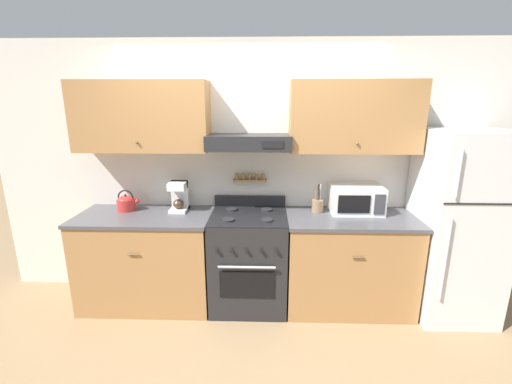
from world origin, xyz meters
name	(u,v)px	position (x,y,z in m)	size (l,w,h in m)	color
ground_plane	(247,323)	(0.00, 0.00, 0.00)	(16.00, 16.00, 0.00)	#937551
wall_back	(248,155)	(-0.01, 0.64, 1.46)	(5.20, 0.46, 2.55)	silver
counter_left	(148,259)	(-1.00, 0.34, 0.46)	(1.28, 0.68, 0.93)	#AD7A47
counter_right	(348,261)	(0.97, 0.34, 0.46)	(1.21, 0.68, 0.93)	#AD7A47
stove_range	(249,260)	(0.00, 0.34, 0.47)	(0.72, 0.68, 1.04)	#232326
refrigerator	(456,225)	(1.92, 0.30, 0.87)	(0.68, 0.75, 1.74)	white
tea_kettle	(126,203)	(-1.22, 0.47, 1.00)	(0.23, 0.18, 0.21)	red
coffee_maker	(179,195)	(-0.69, 0.50, 1.08)	(0.16, 0.22, 0.29)	white
microwave	(356,199)	(1.04, 0.49, 1.06)	(0.49, 0.36, 0.26)	white
utensil_crock	(317,205)	(0.67, 0.47, 1.00)	(0.11, 0.11, 0.28)	#8E7051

